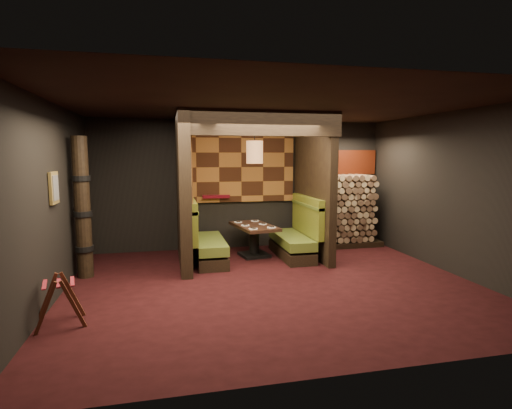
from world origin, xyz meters
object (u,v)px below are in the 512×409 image
at_px(booth_bench_right, 296,237).
at_px(totem_column, 83,209).
at_px(booth_bench_left, 204,242).
at_px(dining_table, 254,236).
at_px(luggage_rack, 60,299).
at_px(firewood_stack, 343,211).
at_px(pendant_lamp, 255,152).

relative_size(booth_bench_right, totem_column, 0.67).
distance_m(booth_bench_left, dining_table, 1.06).
xyz_separation_m(booth_bench_right, luggage_rack, (-3.90, -2.57, -0.08)).
height_order(luggage_rack, firewood_stack, firewood_stack).
relative_size(dining_table, luggage_rack, 1.98).
distance_m(booth_bench_left, booth_bench_right, 1.89).
height_order(pendant_lamp, luggage_rack, pendant_lamp).
height_order(booth_bench_right, luggage_rack, booth_bench_right).
bearing_deg(booth_bench_left, booth_bench_right, 0.00).
bearing_deg(luggage_rack, dining_table, 42.21).
distance_m(booth_bench_left, pendant_lamp, 2.04).
xyz_separation_m(dining_table, totem_column, (-3.13, -0.75, 0.76)).
bearing_deg(totem_column, firewood_stack, 13.19).
bearing_deg(booth_bench_left, pendant_lamp, 8.06).
height_order(booth_bench_right, totem_column, totem_column).
bearing_deg(pendant_lamp, luggage_rack, -138.31).
distance_m(pendant_lamp, firewood_stack, 2.63).
relative_size(booth_bench_right, luggage_rack, 2.36).
bearing_deg(dining_table, totem_column, -166.57).
distance_m(luggage_rack, firewood_stack, 6.21).
bearing_deg(pendant_lamp, booth_bench_right, -9.89).
height_order(pendant_lamp, firewood_stack, pendant_lamp).
bearing_deg(luggage_rack, firewood_stack, 31.90).
height_order(dining_table, totem_column, totem_column).
bearing_deg(booth_bench_left, dining_table, 10.73).
height_order(dining_table, luggage_rack, dining_table).
height_order(dining_table, firewood_stack, firewood_stack).
distance_m(booth_bench_right, luggage_rack, 4.67).
bearing_deg(firewood_stack, booth_bench_left, -167.83).
distance_m(booth_bench_right, totem_column, 4.10).
height_order(booth_bench_left, luggage_rack, booth_bench_left).
distance_m(dining_table, luggage_rack, 4.12).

